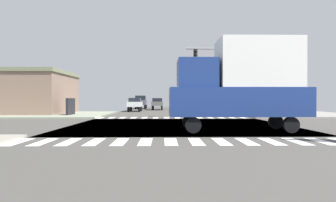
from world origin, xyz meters
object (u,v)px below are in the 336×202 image
object	(u,v)px
box_truck_crossing_1	(241,83)
pickup_queued_1	(141,102)
bank_building	(20,93)
sedan_middle_5	(157,103)
sedan_farside_2	(135,103)
traffic_signal_mast	(233,63)
street_lamp	(240,70)

from	to	relation	value
box_truck_crossing_1	pickup_queued_1	distance (m)	36.10
bank_building	box_truck_crossing_1	distance (m)	26.56
sedan_middle_5	sedan_farside_2	bearing A→B (deg)	63.21
sedan_middle_5	traffic_signal_mast	bearing A→B (deg)	110.13
bank_building	sedan_farside_2	bearing A→B (deg)	31.17
bank_building	pickup_queued_1	xyz separation A→B (m)	(12.19, 18.02, -1.13)
bank_building	pickup_queued_1	bearing A→B (deg)	55.93
street_lamp	sedan_farside_2	distance (m)	15.04
traffic_signal_mast	bank_building	size ratio (longest dim) A/B	0.57
box_truck_crossing_1	bank_building	bearing A→B (deg)	49.83
sedan_farside_2	sedan_middle_5	size ratio (longest dim) A/B	1.00
traffic_signal_mast	box_truck_crossing_1	xyz separation A→B (m)	(-2.19, -10.54, -2.38)
street_lamp	bank_building	xyz separation A→B (m)	(-25.18, -0.98, -2.77)
street_lamp	pickup_queued_1	distance (m)	21.78
sedan_farside_2	box_truck_crossing_1	world-z (taller)	box_truck_crossing_1
bank_building	traffic_signal_mast	bearing A→B (deg)	-16.34
box_truck_crossing_1	sedan_middle_5	xyz separation A→B (m)	(-5.11, 30.45, -1.45)
sedan_farside_2	box_truck_crossing_1	distance (m)	25.85
street_lamp	sedan_farside_2	xyz separation A→B (m)	(-12.99, 6.40, -4.07)
traffic_signal_mast	bank_building	distance (m)	23.57
traffic_signal_mast	box_truck_crossing_1	world-z (taller)	traffic_signal_mast
traffic_signal_mast	sedan_middle_5	size ratio (longest dim) A/B	1.65
street_lamp	sedan_middle_5	bearing A→B (deg)	129.00
traffic_signal_mast	bank_building	xyz separation A→B (m)	(-22.49, 6.59, -2.52)
pickup_queued_1	bank_building	bearing A→B (deg)	55.93
sedan_farside_2	sedan_middle_5	bearing A→B (deg)	-116.79
sedan_middle_5	bank_building	bearing A→B (deg)	41.24
street_lamp	sedan_farside_2	size ratio (longest dim) A/B	2.04
street_lamp	pickup_queued_1	xyz separation A→B (m)	(-12.99, 17.04, -3.90)
box_truck_crossing_1	traffic_signal_mast	bearing A→B (deg)	-11.72
box_truck_crossing_1	sedan_farside_2	bearing A→B (deg)	18.31
bank_building	street_lamp	bearing A→B (deg)	2.22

